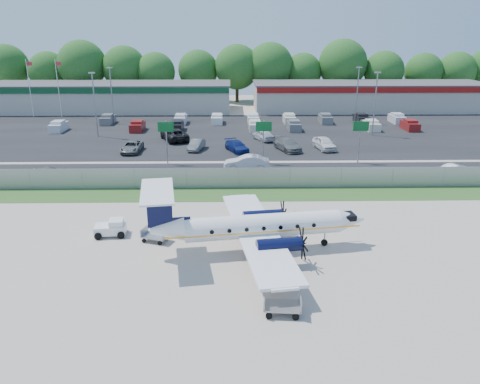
{
  "coord_description": "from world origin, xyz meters",
  "views": [
    {
      "loc": [
        -0.68,
        -29.14,
        14.32
      ],
      "look_at": [
        0.0,
        6.0,
        2.3
      ],
      "focal_mm": 35.0,
      "sensor_mm": 36.0,
      "label": 1
    }
  ],
  "objects_px": {
    "baggage_cart_far": "(282,306)",
    "aircraft": "(258,226)",
    "baggage_cart_near": "(155,236)",
    "pushback_tug": "(112,228)"
  },
  "relations": [
    {
      "from": "baggage_cart_near",
      "to": "baggage_cart_far",
      "type": "xyz_separation_m",
      "value": [
        8.22,
        -9.34,
        0.05
      ]
    },
    {
      "from": "pushback_tug",
      "to": "baggage_cart_near",
      "type": "height_order",
      "value": "pushback_tug"
    },
    {
      "from": "baggage_cart_far",
      "to": "aircraft",
      "type": "bearing_deg",
      "value": 96.49
    },
    {
      "from": "aircraft",
      "to": "baggage_cart_far",
      "type": "bearing_deg",
      "value": -83.51
    },
    {
      "from": "pushback_tug",
      "to": "baggage_cart_far",
      "type": "bearing_deg",
      "value": -42.22
    },
    {
      "from": "aircraft",
      "to": "baggage_cart_near",
      "type": "bearing_deg",
      "value": 167.38
    },
    {
      "from": "baggage_cart_near",
      "to": "baggage_cart_far",
      "type": "distance_m",
      "value": 12.44
    },
    {
      "from": "pushback_tug",
      "to": "baggage_cart_far",
      "type": "distance_m",
      "value": 15.64
    },
    {
      "from": "aircraft",
      "to": "baggage_cart_far",
      "type": "height_order",
      "value": "aircraft"
    },
    {
      "from": "aircraft",
      "to": "baggage_cart_far",
      "type": "xyz_separation_m",
      "value": [
        0.87,
        -7.7,
        -1.35
      ]
    }
  ]
}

